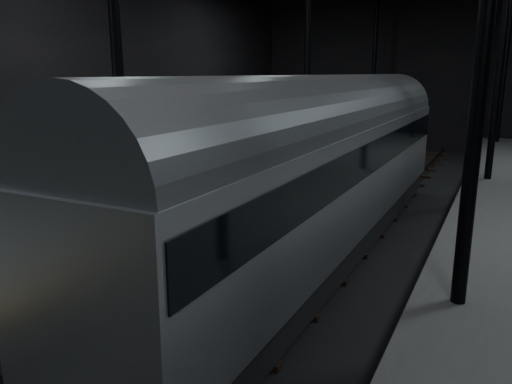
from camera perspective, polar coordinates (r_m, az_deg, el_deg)
The scene contains 6 objects.
ground at distance 14.60m, azimuth 8.08°, elevation -6.76°, with size 44.00×44.00×0.00m, color black.
platform_left at distance 18.13m, azimuth -14.92°, elevation -1.42°, with size 9.00×43.80×1.00m, color #565653.
tactile_strip at distance 15.57m, azimuth -3.19°, elevation -1.47°, with size 0.50×43.80×0.01m, color brown.
track at distance 14.57m, azimuth 8.09°, elevation -6.51°, with size 2.40×43.00×0.24m.
train at distance 13.65m, azimuth 8.09°, elevation 3.61°, with size 2.72×18.15×4.85m.
woman at distance 13.01m, azimuth -25.77°, elevation -2.25°, with size 0.58×0.38×1.58m, color tan.
Camera 1 is at (4.26, -13.03, 5.01)m, focal length 35.00 mm.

